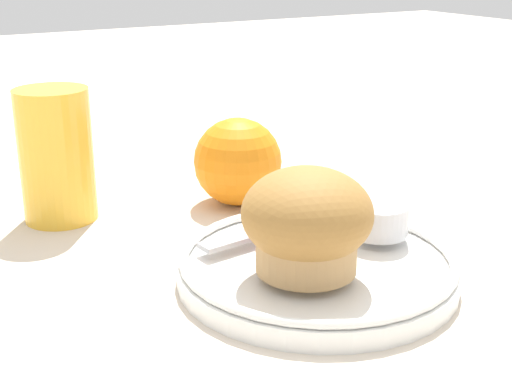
# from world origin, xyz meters

# --- Properties ---
(ground_plane) EXTENTS (3.00, 3.00, 0.00)m
(ground_plane) POSITION_xyz_m (0.00, 0.00, 0.00)
(ground_plane) COLOR beige
(plate) EXTENTS (0.19, 0.19, 0.02)m
(plate) POSITION_xyz_m (-0.01, -0.03, 0.01)
(plate) COLOR white
(plate) RESTS_ON ground_plane
(muffin) EXTENTS (0.08, 0.08, 0.07)m
(muffin) POSITION_xyz_m (-0.03, -0.04, 0.05)
(muffin) COLOR tan
(muffin) RESTS_ON plate
(cream_ramekin) EXTENTS (0.04, 0.04, 0.02)m
(cream_ramekin) POSITION_xyz_m (0.05, -0.02, 0.03)
(cream_ramekin) COLOR silver
(cream_ramekin) RESTS_ON plate
(berry_pair) EXTENTS (0.03, 0.02, 0.02)m
(berry_pair) POSITION_xyz_m (-0.02, 0.00, 0.03)
(berry_pair) COLOR maroon
(berry_pair) RESTS_ON plate
(butter_knife) EXTENTS (0.17, 0.04, 0.00)m
(butter_knife) POSITION_xyz_m (0.01, 0.03, 0.02)
(butter_knife) COLOR #B7B7BC
(butter_knife) RESTS_ON plate
(orange_fruit) EXTENTS (0.08, 0.08, 0.08)m
(orange_fruit) POSITION_xyz_m (0.02, 0.14, 0.04)
(orange_fruit) COLOR orange
(orange_fruit) RESTS_ON ground_plane
(juice_glass) EXTENTS (0.06, 0.06, 0.11)m
(juice_glass) POSITION_xyz_m (-0.12, 0.18, 0.06)
(juice_glass) COLOR gold
(juice_glass) RESTS_ON ground_plane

